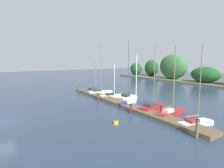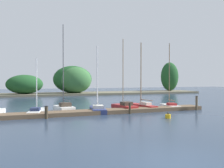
{
  "view_description": "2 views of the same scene",
  "coord_description": "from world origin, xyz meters",
  "px_view_note": "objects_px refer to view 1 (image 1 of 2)",
  "views": [
    {
      "loc": [
        18.4,
        0.13,
        5.71
      ],
      "look_at": [
        -3.5,
        14.44,
        2.17
      ],
      "focal_mm": 28.73,
      "sensor_mm": 36.0,
      "label": 1
    },
    {
      "loc": [
        -5.31,
        -7.38,
        3.07
      ],
      "look_at": [
        3.23,
        15.0,
        2.67
      ],
      "focal_mm": 38.28,
      "sensor_mm": 36.0,
      "label": 2
    }
  ],
  "objects_px": {
    "sailboat_6": "(172,112)",
    "mooring_piling_2": "(131,108)",
    "mooring_piling_1": "(98,97)",
    "sailboat_1": "(100,92)",
    "mooring_piling_0": "(78,89)",
    "sailboat_3": "(128,97)",
    "sailboat_4": "(135,103)",
    "mooring_piling_3": "(197,129)",
    "sailboat_2": "(113,96)",
    "sailboat_5": "(153,107)",
    "sailboat_0": "(95,90)",
    "channel_buoy_0": "(116,122)",
    "sailboat_7": "(196,122)"
  },
  "relations": [
    {
      "from": "mooring_piling_2",
      "to": "sailboat_0",
      "type": "bearing_deg",
      "value": 168.12
    },
    {
      "from": "mooring_piling_1",
      "to": "mooring_piling_2",
      "type": "xyz_separation_m",
      "value": [
        7.3,
        0.04,
        -0.0
      ]
    },
    {
      "from": "sailboat_4",
      "to": "mooring_piling_3",
      "type": "relative_size",
      "value": 4.38
    },
    {
      "from": "sailboat_7",
      "to": "mooring_piling_1",
      "type": "distance_m",
      "value": 13.52
    },
    {
      "from": "sailboat_3",
      "to": "sailboat_4",
      "type": "distance_m",
      "value": 3.27
    },
    {
      "from": "sailboat_0",
      "to": "sailboat_5",
      "type": "xyz_separation_m",
      "value": [
        14.36,
        -0.22,
        0.04
      ]
    },
    {
      "from": "mooring_piling_0",
      "to": "channel_buoy_0",
      "type": "height_order",
      "value": "mooring_piling_0"
    },
    {
      "from": "sailboat_5",
      "to": "mooring_piling_2",
      "type": "bearing_deg",
      "value": 159.22
    },
    {
      "from": "sailboat_3",
      "to": "sailboat_6",
      "type": "xyz_separation_m",
      "value": [
        8.18,
        -0.6,
        -0.02
      ]
    },
    {
      "from": "sailboat_2",
      "to": "mooring_piling_2",
      "type": "bearing_deg",
      "value": -98.65
    },
    {
      "from": "sailboat_6",
      "to": "mooring_piling_1",
      "type": "bearing_deg",
      "value": 99.54
    },
    {
      "from": "sailboat_6",
      "to": "mooring_piling_2",
      "type": "xyz_separation_m",
      "value": [
        -2.88,
        -3.09,
        0.12
      ]
    },
    {
      "from": "sailboat_3",
      "to": "channel_buoy_0",
      "type": "distance_m",
      "value": 9.96
    },
    {
      "from": "mooring_piling_2",
      "to": "sailboat_4",
      "type": "bearing_deg",
      "value": 132.85
    },
    {
      "from": "sailboat_0",
      "to": "sailboat_2",
      "type": "height_order",
      "value": "sailboat_0"
    },
    {
      "from": "sailboat_5",
      "to": "channel_buoy_0",
      "type": "xyz_separation_m",
      "value": [
        1.28,
        -5.91,
        -0.21
      ]
    },
    {
      "from": "sailboat_3",
      "to": "sailboat_6",
      "type": "height_order",
      "value": "sailboat_3"
    },
    {
      "from": "sailboat_3",
      "to": "sailboat_7",
      "type": "xyz_separation_m",
      "value": [
        11.28,
        -1.19,
        -0.09
      ]
    },
    {
      "from": "sailboat_4",
      "to": "mooring_piling_0",
      "type": "bearing_deg",
      "value": 111.97
    },
    {
      "from": "sailboat_1",
      "to": "sailboat_7",
      "type": "relative_size",
      "value": 1.17
    },
    {
      "from": "sailboat_0",
      "to": "sailboat_4",
      "type": "height_order",
      "value": "sailboat_4"
    },
    {
      "from": "sailboat_7",
      "to": "mooring_piling_1",
      "type": "relative_size",
      "value": 6.98
    },
    {
      "from": "sailboat_6",
      "to": "mooring_piling_3",
      "type": "distance_m",
      "value": 5.54
    },
    {
      "from": "mooring_piling_3",
      "to": "sailboat_5",
      "type": "bearing_deg",
      "value": 159.35
    },
    {
      "from": "sailboat_0",
      "to": "mooring_piling_3",
      "type": "distance_m",
      "value": 21.48
    },
    {
      "from": "sailboat_5",
      "to": "mooring_piling_3",
      "type": "bearing_deg",
      "value": -119.18
    },
    {
      "from": "sailboat_0",
      "to": "mooring_piling_3",
      "type": "bearing_deg",
      "value": -105.73
    },
    {
      "from": "sailboat_6",
      "to": "mooring_piling_0",
      "type": "bearing_deg",
      "value": 92.23
    },
    {
      "from": "sailboat_0",
      "to": "mooring_piling_1",
      "type": "relative_size",
      "value": 5.56
    },
    {
      "from": "sailboat_4",
      "to": "sailboat_7",
      "type": "distance_m",
      "value": 8.25
    },
    {
      "from": "sailboat_3",
      "to": "sailboat_4",
      "type": "height_order",
      "value": "sailboat_3"
    },
    {
      "from": "sailboat_5",
      "to": "sailboat_6",
      "type": "height_order",
      "value": "sailboat_5"
    },
    {
      "from": "sailboat_3",
      "to": "mooring_piling_0",
      "type": "height_order",
      "value": "sailboat_3"
    },
    {
      "from": "mooring_piling_0",
      "to": "mooring_piling_3",
      "type": "bearing_deg",
      "value": -0.0
    },
    {
      "from": "sailboat_6",
      "to": "sailboat_1",
      "type": "bearing_deg",
      "value": 84.29
    },
    {
      "from": "sailboat_7",
      "to": "mooring_piling_2",
      "type": "bearing_deg",
      "value": 123.29
    },
    {
      "from": "sailboat_2",
      "to": "sailboat_4",
      "type": "relative_size",
      "value": 0.79
    },
    {
      "from": "sailboat_2",
      "to": "mooring_piling_0",
      "type": "distance_m",
      "value": 7.36
    },
    {
      "from": "sailboat_2",
      "to": "sailboat_5",
      "type": "height_order",
      "value": "sailboat_5"
    },
    {
      "from": "sailboat_7",
      "to": "sailboat_2",
      "type": "bearing_deg",
      "value": 98.72
    },
    {
      "from": "sailboat_0",
      "to": "sailboat_3",
      "type": "xyz_separation_m",
      "value": [
        8.48,
        0.8,
        0.07
      ]
    },
    {
      "from": "mooring_piling_1",
      "to": "sailboat_4",
      "type": "bearing_deg",
      "value": 26.39
    },
    {
      "from": "sailboat_2",
      "to": "sailboat_5",
      "type": "xyz_separation_m",
      "value": [
        8.46,
        -0.26,
        0.09
      ]
    },
    {
      "from": "sailboat_2",
      "to": "mooring_piling_0",
      "type": "xyz_separation_m",
      "value": [
        -6.77,
        -2.87,
        0.39
      ]
    },
    {
      "from": "sailboat_4",
      "to": "channel_buoy_0",
      "type": "bearing_deg",
      "value": -132.87
    },
    {
      "from": "sailboat_1",
      "to": "mooring_piling_0",
      "type": "xyz_separation_m",
      "value": [
        -3.35,
        -2.57,
        0.27
      ]
    },
    {
      "from": "sailboat_7",
      "to": "mooring_piling_0",
      "type": "xyz_separation_m",
      "value": [
        -20.62,
        -2.44,
        0.35
      ]
    },
    {
      "from": "sailboat_0",
      "to": "channel_buoy_0",
      "type": "height_order",
      "value": "sailboat_0"
    },
    {
      "from": "mooring_piling_0",
      "to": "mooring_piling_1",
      "type": "relative_size",
      "value": 1.31
    },
    {
      "from": "sailboat_6",
      "to": "channel_buoy_0",
      "type": "height_order",
      "value": "sailboat_6"
    }
  ]
}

